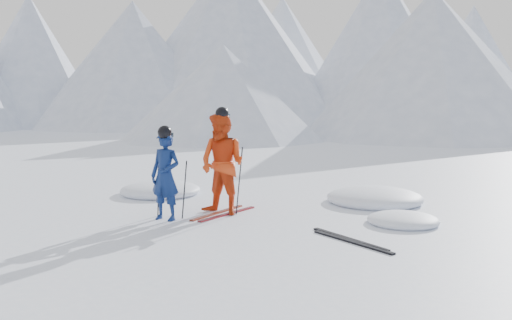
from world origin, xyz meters
The scene contains 12 objects.
ground centered at (0.00, 0.00, 0.00)m, with size 160.00×160.00×0.00m, color white.
skier_blue centered at (-3.37, -0.62, 0.84)m, with size 0.61×0.40×1.67m, color navy.
skier_red centered at (-2.72, 0.34, 1.01)m, with size 0.98×0.76×2.01m, color red.
pole_blue_left centered at (-3.67, -0.47, 0.56)m, with size 0.02×0.02×1.11m, color black.
pole_blue_right centered at (-3.12, -0.37, 0.56)m, with size 0.02×0.02×1.11m, color black.
pole_red_left centered at (-3.02, 0.59, 0.67)m, with size 0.02×0.02×1.34m, color black.
pole_red_right centered at (-2.42, 0.49, 0.67)m, with size 0.02×0.02×1.34m, color black.
ski_worn_left centered at (-2.84, 0.34, 0.01)m, with size 0.09×1.70×0.03m, color black.
ski_worn_right centered at (-2.60, 0.34, 0.01)m, with size 0.09×1.70×0.03m, color black.
ski_loose_a centered at (0.15, -0.36, 0.01)m, with size 0.09×1.70×0.03m, color black.
ski_loose_b centered at (0.25, -0.51, 0.01)m, with size 0.09×1.70×0.03m, color black.
snow_lumps centered at (-1.64, 1.91, 0.00)m, with size 10.51×6.20×0.46m.
Camera 1 is at (3.00, -8.55, 2.22)m, focal length 38.00 mm.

